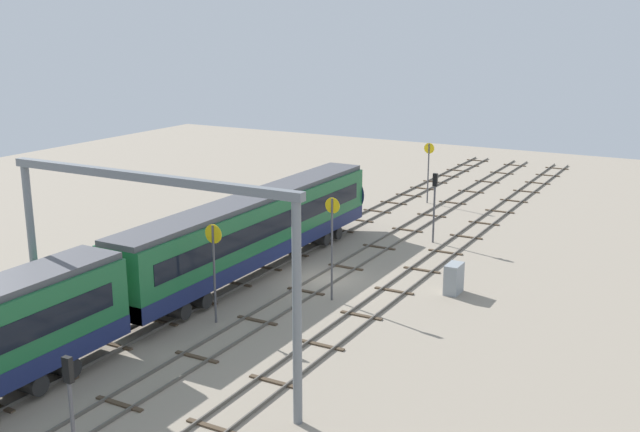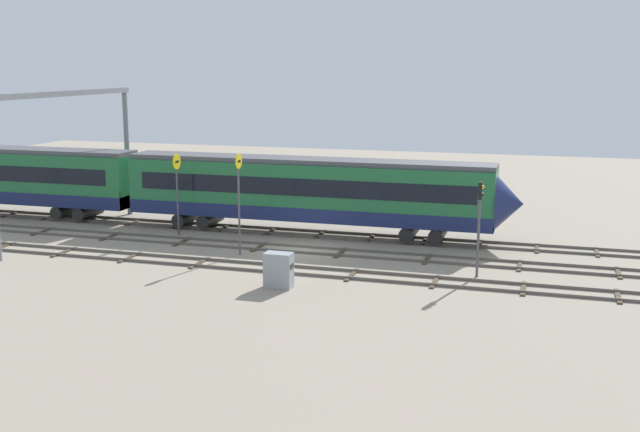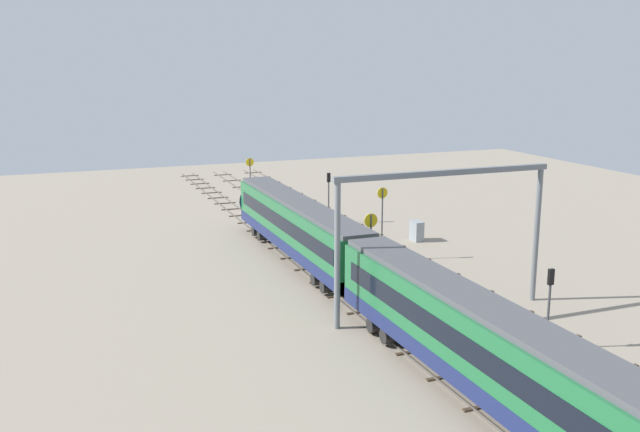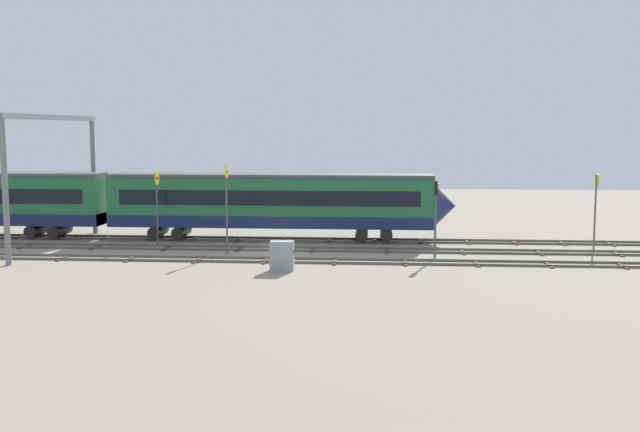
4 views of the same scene
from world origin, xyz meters
name	(u,v)px [view 4 (image 4 of 4)]	position (x,y,z in m)	size (l,w,h in m)	color
ground_plane	(276,250)	(0.00, 0.00, 0.00)	(107.42, 107.42, 0.00)	gray
track_near_foreground	(266,260)	(0.00, -4.45, 0.07)	(91.42, 2.40, 0.16)	#59544C
track_second_near	(276,249)	(0.00, 0.00, 0.07)	(91.42, 2.40, 0.16)	#59544C
track_with_train	(284,239)	(0.00, 4.45, 0.06)	(91.42, 2.40, 0.16)	#59544C
train	(116,204)	(-12.76, 4.45, 2.66)	(50.40, 3.24, 4.80)	#1E6638
overhead_gantry	(54,153)	(-15.45, 0.01, 6.63)	(0.40, 14.82, 9.23)	slate
speed_sign_near_foreground	(596,201)	(21.89, 1.96, 3.38)	(0.14, 0.91, 5.23)	#4C4C51
speed_sign_mid_trackside	(227,198)	(-2.97, -1.94, 3.73)	(0.14, 0.87, 5.91)	#4C4C51
speed_sign_far_trackside	(157,196)	(-8.77, 1.79, 3.49)	(0.14, 1.00, 5.28)	#4C4C51
signal_light_trackside_departure	(436,209)	(10.66, -2.81, 3.24)	(0.31, 0.32, 4.99)	#4C4C51
relay_cabinet	(282,256)	(1.41, -7.54, 0.88)	(1.39, 0.79, 1.76)	gray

